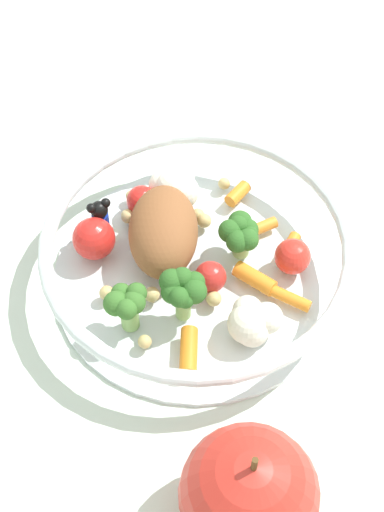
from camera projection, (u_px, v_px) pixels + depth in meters
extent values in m
plane|color=silver|center=(197.00, 276.00, 0.56)|extent=(2.40, 2.40, 0.00)
cylinder|color=white|center=(192.00, 272.00, 0.56)|extent=(0.22, 0.22, 0.01)
torus|color=white|center=(192.00, 242.00, 0.53)|extent=(0.23, 0.23, 0.01)
ellipsoid|color=brown|center=(163.00, 231.00, 0.55)|extent=(0.07, 0.09, 0.05)
cylinder|color=#7FAD5B|center=(130.00, 316.00, 0.52)|extent=(0.01, 0.01, 0.02)
sphere|color=#386B28|center=(116.00, 304.00, 0.50)|extent=(0.02, 0.02, 0.02)
sphere|color=#386B28|center=(127.00, 309.00, 0.49)|extent=(0.01, 0.01, 0.01)
sphere|color=#386B28|center=(134.00, 302.00, 0.50)|extent=(0.02, 0.02, 0.02)
sphere|color=#386B28|center=(137.00, 293.00, 0.50)|extent=(0.02, 0.02, 0.02)
sphere|color=#386B28|center=(121.00, 293.00, 0.51)|extent=(0.02, 0.02, 0.02)
cylinder|color=#8EB766|center=(241.00, 246.00, 0.56)|extent=(0.01, 0.01, 0.02)
sphere|color=#2D6023|center=(230.00, 231.00, 0.54)|extent=(0.02, 0.02, 0.02)
sphere|color=#2D6023|center=(236.00, 238.00, 0.54)|extent=(0.02, 0.02, 0.02)
sphere|color=#2D6023|center=(246.00, 235.00, 0.54)|extent=(0.02, 0.02, 0.02)
sphere|color=#2D6023|center=(250.00, 234.00, 0.54)|extent=(0.01, 0.01, 0.01)
sphere|color=#2D6023|center=(248.00, 229.00, 0.55)|extent=(0.02, 0.02, 0.02)
sphere|color=#2D6023|center=(240.00, 223.00, 0.55)|extent=(0.02, 0.02, 0.02)
sphere|color=#2D6023|center=(238.00, 225.00, 0.55)|extent=(0.02, 0.02, 0.02)
cylinder|color=#8EB766|center=(183.00, 306.00, 0.52)|extent=(0.01, 0.01, 0.02)
sphere|color=#2D6023|center=(173.00, 292.00, 0.51)|extent=(0.02, 0.02, 0.02)
sphere|color=#2D6023|center=(179.00, 297.00, 0.50)|extent=(0.01, 0.01, 0.01)
sphere|color=#2D6023|center=(186.00, 300.00, 0.50)|extent=(0.01, 0.01, 0.01)
sphere|color=#2D6023|center=(194.00, 291.00, 0.51)|extent=(0.02, 0.02, 0.02)
sphere|color=#2D6023|center=(194.00, 282.00, 0.51)|extent=(0.02, 0.02, 0.02)
sphere|color=#2D6023|center=(182.00, 278.00, 0.51)|extent=(0.02, 0.02, 0.02)
sphere|color=#2D6023|center=(172.00, 281.00, 0.51)|extent=(0.02, 0.02, 0.02)
sphere|color=white|center=(171.00, 185.00, 0.58)|extent=(0.02, 0.02, 0.02)
sphere|color=white|center=(174.00, 187.00, 0.58)|extent=(0.03, 0.03, 0.03)
sphere|color=white|center=(177.00, 192.00, 0.58)|extent=(0.03, 0.03, 0.03)
sphere|color=white|center=(179.00, 189.00, 0.59)|extent=(0.03, 0.03, 0.03)
sphere|color=white|center=(180.00, 186.00, 0.59)|extent=(0.02, 0.02, 0.02)
sphere|color=white|center=(178.00, 179.00, 0.60)|extent=(0.03, 0.03, 0.03)
sphere|color=white|center=(167.00, 186.00, 0.59)|extent=(0.03, 0.03, 0.03)
sphere|color=silver|center=(248.00, 324.00, 0.51)|extent=(0.03, 0.03, 0.03)
sphere|color=silver|center=(252.00, 331.00, 0.51)|extent=(0.02, 0.02, 0.02)
sphere|color=silver|center=(267.00, 318.00, 0.51)|extent=(0.02, 0.02, 0.02)
sphere|color=silver|center=(248.00, 311.00, 0.52)|extent=(0.02, 0.02, 0.02)
cube|color=yellow|center=(102.00, 231.00, 0.58)|extent=(0.02, 0.02, 0.00)
cylinder|color=#1933B2|center=(101.00, 222.00, 0.57)|extent=(0.02, 0.02, 0.02)
sphere|color=black|center=(99.00, 210.00, 0.56)|extent=(0.01, 0.01, 0.01)
sphere|color=black|center=(91.00, 208.00, 0.55)|extent=(0.01, 0.01, 0.01)
sphere|color=black|center=(106.00, 203.00, 0.55)|extent=(0.01, 0.01, 0.01)
cylinder|color=orange|center=(262.00, 227.00, 0.58)|extent=(0.03, 0.02, 0.01)
cylinder|color=orange|center=(238.00, 194.00, 0.60)|extent=(0.02, 0.02, 0.01)
cylinder|color=orange|center=(255.00, 278.00, 0.54)|extent=(0.03, 0.03, 0.01)
cylinder|color=orange|center=(290.00, 246.00, 0.57)|extent=(0.02, 0.02, 0.01)
cylinder|color=orange|center=(189.00, 351.00, 0.51)|extent=(0.02, 0.04, 0.01)
cylinder|color=orange|center=(290.00, 298.00, 0.54)|extent=(0.03, 0.03, 0.01)
sphere|color=red|center=(94.00, 239.00, 0.55)|extent=(0.03, 0.03, 0.03)
sphere|color=red|center=(293.00, 256.00, 0.55)|extent=(0.03, 0.03, 0.03)
sphere|color=red|center=(210.00, 277.00, 0.54)|extent=(0.02, 0.02, 0.02)
sphere|color=red|center=(142.00, 201.00, 0.58)|extent=(0.03, 0.03, 0.03)
sphere|color=tan|center=(145.00, 342.00, 0.51)|extent=(0.01, 0.01, 0.01)
sphere|color=tan|center=(107.00, 293.00, 0.54)|extent=(0.01, 0.01, 0.01)
sphere|color=tan|center=(198.00, 215.00, 0.58)|extent=(0.01, 0.01, 0.01)
sphere|color=tan|center=(224.00, 183.00, 0.60)|extent=(0.01, 0.01, 0.01)
sphere|color=#D1B775|center=(132.00, 196.00, 0.60)|extent=(0.01, 0.01, 0.01)
sphere|color=#D1B775|center=(152.00, 295.00, 0.54)|extent=(0.01, 0.01, 0.01)
sphere|color=#D1B775|center=(128.00, 216.00, 0.58)|extent=(0.01, 0.01, 0.01)
sphere|color=tan|center=(204.00, 221.00, 0.58)|extent=(0.01, 0.01, 0.01)
sphere|color=#D1B775|center=(183.00, 216.00, 0.58)|extent=(0.01, 0.01, 0.01)
sphere|color=tan|center=(214.00, 299.00, 0.53)|extent=(0.01, 0.01, 0.01)
sphere|color=red|center=(249.00, 494.00, 0.42)|extent=(0.08, 0.08, 0.08)
cylinder|color=brown|center=(255.00, 464.00, 0.38)|extent=(0.00, 0.00, 0.01)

